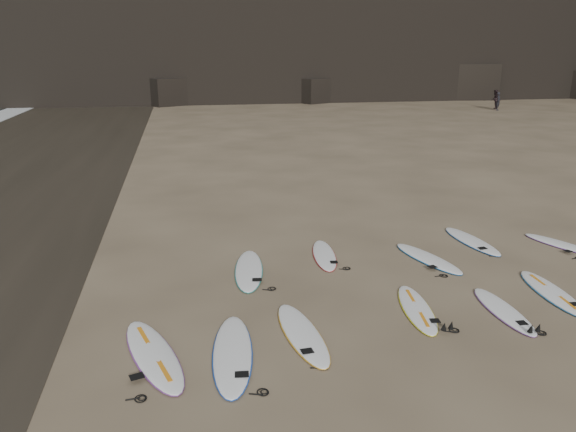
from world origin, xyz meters
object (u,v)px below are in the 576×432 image
(surfboard_4, at_px, (552,292))
(person_a, at_px, (498,101))
(surfboard_2, at_px, (417,308))
(surfboard_3, at_px, (503,310))
(person_b, at_px, (495,99))
(surfboard_5, at_px, (249,270))
(surfboard_1, at_px, (302,333))
(surfboard_7, at_px, (428,258))
(surfboard_9, at_px, (562,244))
(surfboard_8, at_px, (472,241))
(surfboard_11, at_px, (153,354))
(surfboard_6, at_px, (324,255))
(surfboard_0, at_px, (232,353))

(surfboard_4, bearing_deg, person_a, 66.23)
(surfboard_2, xyz_separation_m, surfboard_3, (1.69, -0.40, -0.00))
(surfboard_2, xyz_separation_m, person_b, (22.56, 35.83, 0.78))
(surfboard_5, bearing_deg, surfboard_4, -14.08)
(surfboard_1, distance_m, surfboard_4, 5.77)
(person_a, bearing_deg, surfboard_4, -176.87)
(surfboard_3, xyz_separation_m, surfboard_7, (-0.26, 3.04, 0.00))
(surfboard_9, height_order, person_a, person_a)
(surfboard_8, height_order, surfboard_9, surfboard_8)
(surfboard_1, distance_m, person_b, 44.21)
(surfboard_4, xyz_separation_m, person_b, (19.36, 35.64, 0.78))
(person_a, xyz_separation_m, person_b, (0.26, 1.01, 0.06))
(surfboard_1, height_order, surfboard_5, surfboard_5)
(surfboard_3, bearing_deg, surfboard_1, -176.23)
(surfboard_11, bearing_deg, person_b, 35.49)
(surfboard_7, height_order, surfboard_11, surfboard_11)
(surfboard_2, xyz_separation_m, surfboard_8, (3.17, 3.65, 0.00))
(surfboard_9, relative_size, surfboard_11, 0.81)
(surfboard_2, relative_size, person_b, 1.39)
(surfboard_1, height_order, surfboard_4, surfboard_1)
(surfboard_2, distance_m, surfboard_6, 3.53)
(surfboard_3, bearing_deg, surfboard_11, -175.11)
(surfboard_2, relative_size, surfboard_9, 1.04)
(person_a, height_order, person_b, person_b)
(surfboard_1, relative_size, surfboard_11, 0.93)
(surfboard_7, height_order, surfboard_8, surfboard_8)
(surfboard_6, relative_size, surfboard_8, 0.91)
(surfboard_7, bearing_deg, surfboard_5, 163.53)
(surfboard_3, height_order, surfboard_5, surfboard_5)
(surfboard_0, relative_size, surfboard_2, 1.21)
(surfboard_2, height_order, surfboard_9, surfboard_2)
(surfboard_11, bearing_deg, surfboard_2, -8.32)
(surfboard_6, height_order, surfboard_11, surfboard_11)
(surfboard_6, bearing_deg, surfboard_2, -64.35)
(surfboard_3, distance_m, person_b, 41.82)
(surfboard_0, bearing_deg, surfboard_7, 40.79)
(surfboard_6, xyz_separation_m, surfboard_7, (2.51, -0.73, 0.00))
(surfboard_5, xyz_separation_m, surfboard_11, (-2.09, -3.53, 0.00))
(surfboard_8, height_order, surfboard_11, surfboard_11)
(surfboard_0, height_order, surfboard_2, surfboard_0)
(surfboard_1, distance_m, surfboard_3, 4.21)
(surfboard_6, xyz_separation_m, person_a, (23.38, 31.46, 0.73))
(surfboard_2, height_order, surfboard_3, surfboard_2)
(surfboard_7, distance_m, person_a, 38.37)
(surfboard_5, distance_m, surfboard_8, 6.35)
(surfboard_3, xyz_separation_m, surfboard_6, (-2.77, 3.76, 0.00))
(surfboard_5, height_order, surfboard_6, surfboard_5)
(surfboard_7, relative_size, surfboard_11, 0.89)
(surfboard_3, relative_size, surfboard_6, 0.98)
(surfboard_3, distance_m, surfboard_6, 4.68)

